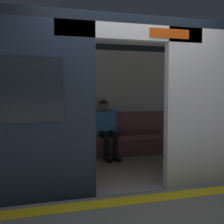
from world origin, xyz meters
name	(u,v)px	position (x,y,z in m)	size (l,w,h in m)	color
ground_plane	(131,191)	(0.00, 0.00, 0.00)	(60.00, 60.00, 0.00)	gray
platform_edge_strip	(139,199)	(0.00, 0.30, 0.00)	(8.00, 0.24, 0.01)	yellow
train_car	(106,81)	(0.07, -1.08, 1.51)	(6.40, 2.48, 2.32)	silver
bench_seat	(98,141)	(0.00, -1.97, 0.33)	(3.01, 0.44, 0.44)	#935156
person_seated	(105,125)	(-0.14, -1.92, 0.66)	(0.55, 0.71, 1.16)	#4C8CC6
handbag	(86,132)	(0.25, -2.00, 0.52)	(0.26, 0.15, 0.17)	brown
book	(120,134)	(-0.48, -2.02, 0.45)	(0.15, 0.22, 0.03)	#B22D2D
grab_pole_door	(93,109)	(0.43, -0.40, 1.09)	(0.04, 0.04, 2.18)	silver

